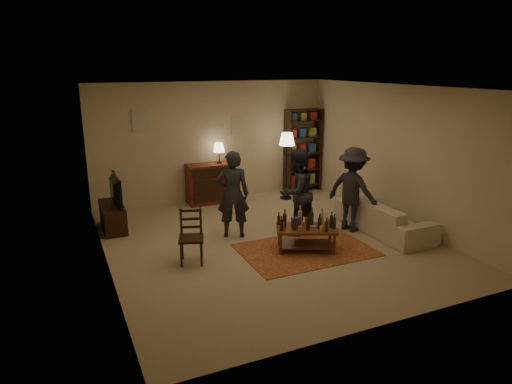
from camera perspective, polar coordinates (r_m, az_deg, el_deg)
floor at (r=8.21m, az=1.64°, el=-6.24°), size 6.00×6.00×0.00m
room_shell at (r=10.26m, az=-8.94°, el=8.52°), size 6.00×6.00×6.00m
rug at (r=7.89m, az=6.22°, el=-7.20°), size 2.20×1.50×0.01m
coffee_table at (r=7.76m, az=6.30°, el=-4.63°), size 1.14×0.91×0.75m
dining_chair at (r=7.33m, az=-8.11°, el=-5.27°), size 0.48×0.48×0.89m
tv_stand at (r=9.10m, az=-17.50°, el=-2.18°), size 0.40×1.00×1.06m
dresser at (r=10.39m, az=-5.81°, el=1.20°), size 1.00×0.50×1.36m
bookshelf at (r=11.30m, az=5.85°, el=5.29°), size 0.90×0.34×2.02m
floor_lamp at (r=10.50m, az=3.88°, el=6.06°), size 0.36×0.36×1.55m
sofa at (r=8.93m, az=15.65°, el=-2.91°), size 0.81×2.08×0.61m
person_left at (r=8.22m, az=-2.91°, el=-0.30°), size 0.68×0.57×1.60m
person_right at (r=8.37m, az=5.04°, el=-0.02°), size 0.95×0.85×1.61m
person_by_sofa at (r=8.73m, az=12.00°, el=0.31°), size 0.94×1.18×1.60m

